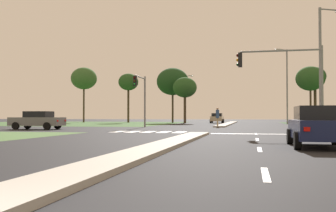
{
  "coord_description": "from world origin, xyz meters",
  "views": [
    {
      "loc": [
        3.24,
        -3.12,
        1.17
      ],
      "look_at": [
        -5.18,
        36.78,
        2.18
      ],
      "focal_mm": 42.47,
      "sensor_mm": 36.0,
      "label": 1
    }
  ],
  "objects_px": {
    "treeline_near": "(84,79)",
    "street_lamp_fourth": "(186,96)",
    "pedestrian_at_median": "(218,115)",
    "treeline_fourth": "(185,88)",
    "car_beige_fourth": "(217,118)",
    "treeline_fifth": "(310,79)",
    "treeline_sixth": "(315,77)",
    "street_lamp_third": "(286,83)",
    "treeline_third": "(173,82)",
    "traffic_signal_near_right": "(289,73)",
    "car_grey_second": "(37,120)",
    "street_lamp_second": "(322,63)",
    "car_navy_near": "(318,126)",
    "traffic_signal_far_left": "(141,92)",
    "treeline_second": "(128,82)"
  },
  "relations": [
    {
      "from": "car_beige_fourth",
      "to": "traffic_signal_near_right",
      "type": "xyz_separation_m",
      "value": [
        7.92,
        -38.66,
        3.11
      ]
    },
    {
      "from": "street_lamp_third",
      "to": "treeline_third",
      "type": "bearing_deg",
      "value": 155.22
    },
    {
      "from": "traffic_signal_far_left",
      "to": "treeline_third",
      "type": "bearing_deg",
      "value": 94.69
    },
    {
      "from": "traffic_signal_far_left",
      "to": "street_lamp_third",
      "type": "distance_m",
      "value": 25.0
    },
    {
      "from": "treeline_second",
      "to": "treeline_fourth",
      "type": "bearing_deg",
      "value": -21.3
    },
    {
      "from": "traffic_signal_near_right",
      "to": "treeline_fifth",
      "type": "height_order",
      "value": "treeline_fifth"
    },
    {
      "from": "street_lamp_third",
      "to": "treeline_fourth",
      "type": "distance_m",
      "value": 15.7
    },
    {
      "from": "car_grey_second",
      "to": "traffic_signal_far_left",
      "type": "bearing_deg",
      "value": -46.21
    },
    {
      "from": "car_navy_near",
      "to": "street_lamp_second",
      "type": "height_order",
      "value": "street_lamp_second"
    },
    {
      "from": "traffic_signal_near_right",
      "to": "street_lamp_fourth",
      "type": "height_order",
      "value": "street_lamp_fourth"
    },
    {
      "from": "car_beige_fourth",
      "to": "treeline_third",
      "type": "distance_m",
      "value": 9.79
    },
    {
      "from": "treeline_third",
      "to": "treeline_fourth",
      "type": "bearing_deg",
      "value": -55.17
    },
    {
      "from": "street_lamp_second",
      "to": "street_lamp_third",
      "type": "xyz_separation_m",
      "value": [
        -0.27,
        27.32,
        0.79
      ]
    },
    {
      "from": "car_beige_fourth",
      "to": "treeline_third",
      "type": "xyz_separation_m",
      "value": [
        -7.56,
        0.78,
        6.16
      ]
    },
    {
      "from": "traffic_signal_near_right",
      "to": "street_lamp_second",
      "type": "height_order",
      "value": "street_lamp_second"
    },
    {
      "from": "treeline_third",
      "to": "treeline_fourth",
      "type": "height_order",
      "value": "treeline_third"
    },
    {
      "from": "treeline_second",
      "to": "treeline_sixth",
      "type": "height_order",
      "value": "treeline_sixth"
    },
    {
      "from": "treeline_fourth",
      "to": "car_beige_fourth",
      "type": "bearing_deg",
      "value": 33.62
    },
    {
      "from": "car_beige_fourth",
      "to": "treeline_fifth",
      "type": "bearing_deg",
      "value": 175.79
    },
    {
      "from": "street_lamp_fourth",
      "to": "treeline_sixth",
      "type": "bearing_deg",
      "value": -7.84
    },
    {
      "from": "treeline_sixth",
      "to": "treeline_third",
      "type": "bearing_deg",
      "value": 178.18
    },
    {
      "from": "traffic_signal_far_left",
      "to": "treeline_sixth",
      "type": "height_order",
      "value": "treeline_sixth"
    },
    {
      "from": "treeline_near",
      "to": "treeline_fifth",
      "type": "xyz_separation_m",
      "value": [
        38.1,
        -1.8,
        -0.92
      ]
    },
    {
      "from": "treeline_near",
      "to": "treeline_fourth",
      "type": "distance_m",
      "value": 19.41
    },
    {
      "from": "pedestrian_at_median",
      "to": "treeline_sixth",
      "type": "distance_m",
      "value": 28.0
    },
    {
      "from": "traffic_signal_far_left",
      "to": "treeline_fifth",
      "type": "distance_m",
      "value": 32.65
    },
    {
      "from": "traffic_signal_far_left",
      "to": "treeline_second",
      "type": "xyz_separation_m",
      "value": [
        -10.19,
        27.85,
        3.4
      ]
    },
    {
      "from": "treeline_third",
      "to": "treeline_fifth",
      "type": "height_order",
      "value": "treeline_third"
    },
    {
      "from": "traffic_signal_far_left",
      "to": "treeline_second",
      "type": "relative_size",
      "value": 0.61
    },
    {
      "from": "traffic_signal_near_right",
      "to": "car_navy_near",
      "type": "bearing_deg",
      "value": -89.77
    },
    {
      "from": "street_lamp_fourth",
      "to": "treeline_near",
      "type": "distance_m",
      "value": 18.43
    },
    {
      "from": "car_grey_second",
      "to": "street_lamp_fourth",
      "type": "distance_m",
      "value": 37.68
    },
    {
      "from": "street_lamp_fourth",
      "to": "treeline_second",
      "type": "xyz_separation_m",
      "value": [
        -9.82,
        -1.96,
        2.36
      ]
    },
    {
      "from": "treeline_near",
      "to": "treeline_fifth",
      "type": "height_order",
      "value": "treeline_near"
    },
    {
      "from": "car_grey_second",
      "to": "street_lamp_fourth",
      "type": "relative_size",
      "value": 0.56
    },
    {
      "from": "street_lamp_second",
      "to": "street_lamp_fourth",
      "type": "bearing_deg",
      "value": 113.29
    },
    {
      "from": "street_lamp_second",
      "to": "treeline_sixth",
      "type": "relative_size",
      "value": 1.03
    },
    {
      "from": "pedestrian_at_median",
      "to": "treeline_fourth",
      "type": "height_order",
      "value": "treeline_fourth"
    },
    {
      "from": "street_lamp_third",
      "to": "pedestrian_at_median",
      "type": "xyz_separation_m",
      "value": [
        -8.22,
        -16.47,
        -4.52
      ]
    },
    {
      "from": "treeline_third",
      "to": "traffic_signal_near_right",
      "type": "bearing_deg",
      "value": -68.57
    },
    {
      "from": "treeline_third",
      "to": "pedestrian_at_median",
      "type": "bearing_deg",
      "value": -68.68
    },
    {
      "from": "street_lamp_third",
      "to": "treeline_third",
      "type": "distance_m",
      "value": 19.72
    },
    {
      "from": "treeline_third",
      "to": "car_beige_fourth",
      "type": "bearing_deg",
      "value": -5.9
    },
    {
      "from": "car_navy_near",
      "to": "pedestrian_at_median",
      "type": "bearing_deg",
      "value": 102.96
    },
    {
      "from": "treeline_fourth",
      "to": "treeline_third",
      "type": "bearing_deg",
      "value": 124.83
    },
    {
      "from": "street_lamp_second",
      "to": "car_navy_near",
      "type": "bearing_deg",
      "value": -100.09
    },
    {
      "from": "treeline_sixth",
      "to": "traffic_signal_near_right",
      "type": "bearing_deg",
      "value": -100.73
    },
    {
      "from": "treeline_near",
      "to": "street_lamp_fourth",
      "type": "bearing_deg",
      "value": 6.95
    },
    {
      "from": "car_beige_fourth",
      "to": "street_lamp_fourth",
      "type": "bearing_deg",
      "value": -27.41
    },
    {
      "from": "car_navy_near",
      "to": "traffic_signal_near_right",
      "type": "distance_m",
      "value": 11.27
    }
  ]
}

